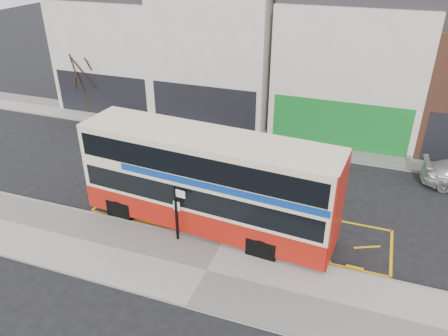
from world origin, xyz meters
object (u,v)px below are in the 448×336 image
at_px(street_tree_left, 83,62).
at_px(street_tree_right, 365,92).
at_px(car_silver, 121,122).
at_px(car_grey, 245,142).
at_px(double_decker_bus, 208,181).
at_px(bus_stop_post, 177,208).

bearing_deg(street_tree_left, street_tree_right, 2.50).
xyz_separation_m(car_silver, car_grey, (9.00, -0.28, -0.01)).
bearing_deg(double_decker_bus, bus_stop_post, -113.43).
bearing_deg(car_grey, bus_stop_post, 165.55).
height_order(double_decker_bus, bus_stop_post, double_decker_bus).
xyz_separation_m(car_grey, street_tree_left, (-12.93, 2.28, 3.29)).
xyz_separation_m(car_silver, street_tree_right, (15.53, 2.84, 2.96)).
height_order(street_tree_left, street_tree_right, street_tree_left).
height_order(bus_stop_post, car_grey, bus_stop_post).
bearing_deg(street_tree_left, double_decker_bus, -37.17).
relative_size(bus_stop_post, street_tree_right, 0.51).
height_order(bus_stop_post, street_tree_left, street_tree_left).
relative_size(street_tree_left, street_tree_right, 1.09).
relative_size(car_silver, car_grey, 0.99).
distance_m(car_grey, street_tree_right, 7.82).
bearing_deg(car_silver, street_tree_right, -98.03).
bearing_deg(street_tree_left, car_silver, -26.84).
relative_size(bus_stop_post, car_grey, 0.70).
relative_size(car_silver, street_tree_right, 0.72).
bearing_deg(street_tree_right, street_tree_left, -177.50).
bearing_deg(bus_stop_post, street_tree_right, 69.07).
distance_m(bus_stop_post, car_silver, 13.42).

